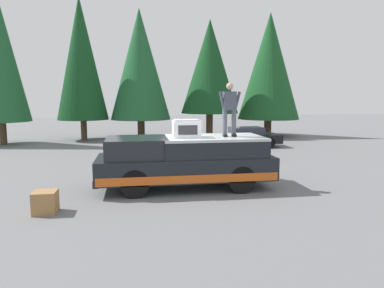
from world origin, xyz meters
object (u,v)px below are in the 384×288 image
at_px(parked_car_black, 245,137).
at_px(compressor_unit, 186,129).
at_px(pickup_truck, 185,161).
at_px(person_on_truck_bed, 229,108).
at_px(wooden_crate, 45,202).

bearing_deg(parked_car_black, compressor_unit, 151.76).
relative_size(pickup_truck, person_on_truck_bed, 3.28).
distance_m(parked_car_black, wooden_crate, 13.63).
relative_size(compressor_unit, wooden_crate, 1.50).
bearing_deg(compressor_unit, wooden_crate, 114.24).
bearing_deg(pickup_truck, person_on_truck_bed, -95.07).
bearing_deg(wooden_crate, parked_car_black, -39.05).
xyz_separation_m(pickup_truck, wooden_crate, (-1.88, 3.82, -0.59)).
height_order(pickup_truck, person_on_truck_bed, person_on_truck_bed).
relative_size(person_on_truck_bed, wooden_crate, 3.02).
distance_m(pickup_truck, wooden_crate, 4.30).
bearing_deg(parked_car_black, wooden_crate, 140.95).
xyz_separation_m(person_on_truck_bed, parked_car_black, (8.83, -3.38, -1.97)).
xyz_separation_m(pickup_truck, compressor_unit, (-0.15, -0.01, 1.05)).
height_order(parked_car_black, wooden_crate, parked_car_black).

